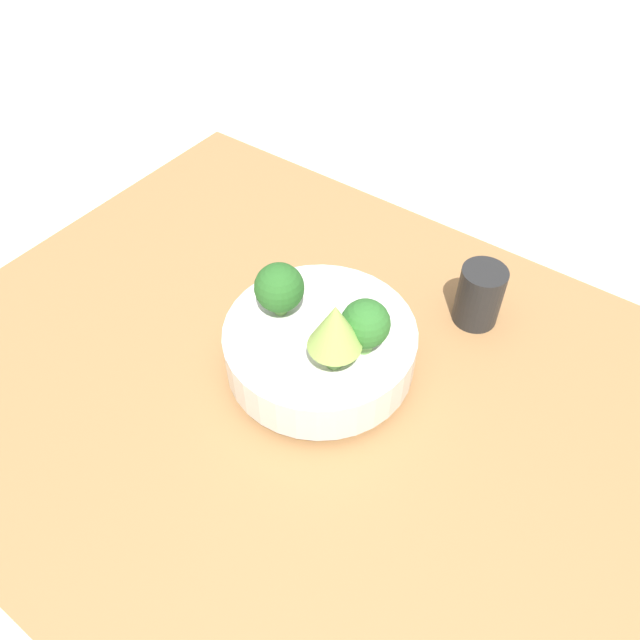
% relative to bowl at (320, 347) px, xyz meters
% --- Properties ---
extents(ground_plane, '(6.00, 6.00, 0.00)m').
position_rel_bowl_xyz_m(ground_plane, '(0.01, -0.04, -0.09)').
color(ground_plane, beige).
extents(table, '(1.11, 0.85, 0.04)m').
position_rel_bowl_xyz_m(table, '(0.01, -0.04, -0.06)').
color(table, '#9E7042').
rests_on(table, ground_plane).
extents(bowl, '(0.26, 0.26, 0.08)m').
position_rel_bowl_xyz_m(bowl, '(0.00, 0.00, 0.00)').
color(bowl, silver).
rests_on(bowl, table).
extents(broccoli_floret_right, '(0.06, 0.06, 0.08)m').
position_rel_bowl_xyz_m(broccoli_floret_right, '(0.06, 0.01, 0.08)').
color(broccoli_floret_right, '#609347').
rests_on(broccoli_floret_right, bowl).
extents(romanesco_piece_near, '(0.07, 0.07, 0.10)m').
position_rel_bowl_xyz_m(romanesco_piece_near, '(0.05, -0.04, 0.10)').
color(romanesco_piece_near, '#609347').
rests_on(romanesco_piece_near, bowl).
extents(broccoli_floret_left, '(0.07, 0.07, 0.08)m').
position_rel_bowl_xyz_m(broccoli_floret_left, '(-0.06, -0.00, 0.08)').
color(broccoli_floret_left, '#6BA34C').
rests_on(broccoli_floret_left, bowl).
extents(cup, '(0.07, 0.07, 0.10)m').
position_rel_bowl_xyz_m(cup, '(0.13, 0.21, 0.00)').
color(cup, black).
rests_on(cup, table).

